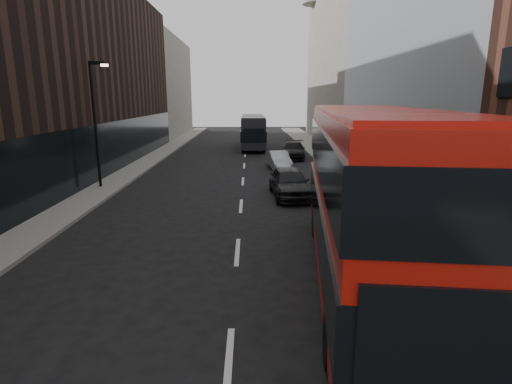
{
  "coord_description": "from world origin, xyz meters",
  "views": [
    {
      "loc": [
        0.43,
        -4.95,
        5.17
      ],
      "look_at": [
        0.62,
        6.4,
        2.5
      ],
      "focal_mm": 28.0,
      "sensor_mm": 36.0,
      "label": 1
    }
  ],
  "objects_px": {
    "red_bus": "(370,190)",
    "car_a": "(289,182)",
    "car_c": "(293,150)",
    "street_lamp": "(96,116)",
    "car_b": "(279,160)",
    "grey_bus": "(253,131)"
  },
  "relations": [
    {
      "from": "car_c",
      "to": "red_bus",
      "type": "bearing_deg",
      "value": -84.09
    },
    {
      "from": "car_b",
      "to": "street_lamp",
      "type": "bearing_deg",
      "value": -155.6
    },
    {
      "from": "red_bus",
      "to": "street_lamp",
      "type": "bearing_deg",
      "value": 141.0
    },
    {
      "from": "street_lamp",
      "to": "car_b",
      "type": "relative_size",
      "value": 1.79
    },
    {
      "from": "grey_bus",
      "to": "red_bus",
      "type": "bearing_deg",
      "value": -84.86
    },
    {
      "from": "red_bus",
      "to": "car_a",
      "type": "distance_m",
      "value": 10.5
    },
    {
      "from": "street_lamp",
      "to": "car_c",
      "type": "height_order",
      "value": "street_lamp"
    },
    {
      "from": "car_a",
      "to": "car_b",
      "type": "xyz_separation_m",
      "value": [
        0.06,
        8.72,
        -0.15
      ]
    },
    {
      "from": "red_bus",
      "to": "car_c",
      "type": "relative_size",
      "value": 2.51
    },
    {
      "from": "grey_bus",
      "to": "car_a",
      "type": "bearing_deg",
      "value": -85.45
    },
    {
      "from": "street_lamp",
      "to": "grey_bus",
      "type": "height_order",
      "value": "street_lamp"
    },
    {
      "from": "red_bus",
      "to": "car_b",
      "type": "bearing_deg",
      "value": 100.4
    },
    {
      "from": "car_a",
      "to": "street_lamp",
      "type": "bearing_deg",
      "value": 165.06
    },
    {
      "from": "street_lamp",
      "to": "car_b",
      "type": "distance_m",
      "value": 13.16
    },
    {
      "from": "red_bus",
      "to": "car_b",
      "type": "height_order",
      "value": "red_bus"
    },
    {
      "from": "red_bus",
      "to": "grey_bus",
      "type": "relative_size",
      "value": 1.18
    },
    {
      "from": "red_bus",
      "to": "grey_bus",
      "type": "bearing_deg",
      "value": 102.29
    },
    {
      "from": "street_lamp",
      "to": "red_bus",
      "type": "relative_size",
      "value": 0.57
    },
    {
      "from": "street_lamp",
      "to": "car_b",
      "type": "xyz_separation_m",
      "value": [
        10.83,
        6.58,
        -3.54
      ]
    },
    {
      "from": "red_bus",
      "to": "car_c",
      "type": "distance_m",
      "value": 24.45
    },
    {
      "from": "grey_bus",
      "to": "car_c",
      "type": "relative_size",
      "value": 2.12
    },
    {
      "from": "car_b",
      "to": "car_c",
      "type": "height_order",
      "value": "car_c"
    }
  ]
}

